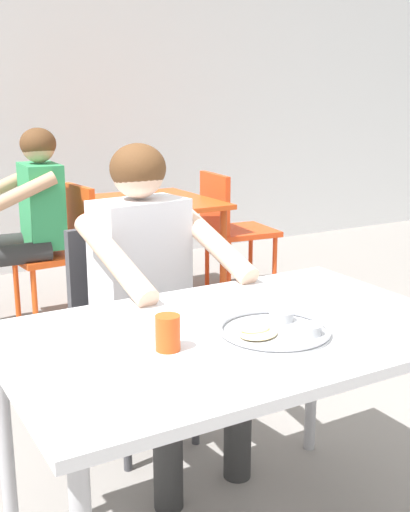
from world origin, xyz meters
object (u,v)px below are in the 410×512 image
(chair_foreground, at_px, (126,320))
(drinking_cup, at_px, (168,332))
(thali_tray, at_px, (276,329))
(diner_foreground, at_px, (153,279))
(table_background_red, at_px, (151,214))
(patron_background, at_px, (26,211))
(chair_red_right, at_px, (230,224))
(chair_red_left, at_px, (63,245))
(table_foreground, at_px, (235,352))

(chair_foreground, bearing_deg, drinking_cup, -105.85)
(thali_tray, relative_size, drinking_cup, 3.32)
(thali_tray, distance_m, diner_foreground, 0.70)
(table_background_red, bearing_deg, thali_tray, -107.15)
(thali_tray, xyz_separation_m, patron_background, (-0.07, 2.35, -0.03))
(chair_red_right, relative_size, patron_background, 0.72)
(chair_red_left, distance_m, chair_red_right, 1.19)
(chair_foreground, xyz_separation_m, diner_foreground, (0.02, -0.22, 0.22))
(table_foreground, height_order, chair_red_right, chair_red_right)
(patron_background, bearing_deg, chair_red_left, -2.09)
(table_foreground, bearing_deg, chair_red_right, 58.11)
(table_foreground, distance_m, diner_foreground, 0.62)
(drinking_cup, distance_m, chair_red_left, 2.36)
(drinking_cup, relative_size, table_background_red, 0.11)
(table_foreground, relative_size, thali_tray, 4.14)
(drinking_cup, distance_m, chair_red_right, 2.84)
(table_background_red, bearing_deg, chair_red_left, -179.70)
(drinking_cup, bearing_deg, thali_tray, -7.88)
(drinking_cup, bearing_deg, table_foreground, 10.24)
(drinking_cup, height_order, patron_background, patron_background)
(table_foreground, distance_m, chair_red_left, 2.28)
(patron_background, bearing_deg, table_background_red, -0.33)
(chair_red_right, bearing_deg, table_foreground, -121.89)
(chair_red_right, height_order, patron_background, patron_background)
(chair_red_left, bearing_deg, table_background_red, 0.30)
(table_foreground, distance_m, table_background_red, 2.40)
(table_foreground, relative_size, chair_red_right, 1.51)
(thali_tray, bearing_deg, chair_red_left, 86.64)
(drinking_cup, xyz_separation_m, chair_red_right, (1.64, 2.30, -0.28))
(table_foreground, height_order, table_background_red, table_foreground)
(table_foreground, bearing_deg, thali_tray, -46.68)
(chair_foreground, bearing_deg, table_background_red, 61.16)
(table_foreground, xyz_separation_m, chair_foreground, (0.02, 0.84, -0.17))
(chair_red_left, distance_m, patron_background, 0.31)
(chair_foreground, distance_m, chair_red_right, 1.99)
(chair_red_left, bearing_deg, diner_foreground, -96.13)
(thali_tray, bearing_deg, table_background_red, 72.85)
(table_foreground, height_order, chair_red_left, chair_red_left)
(chair_foreground, relative_size, patron_background, 0.72)
(thali_tray, height_order, table_background_red, thali_tray)
(chair_red_right, bearing_deg, table_background_red, 179.96)
(table_foreground, distance_m, thali_tray, 0.14)
(table_foreground, xyz_separation_m, chair_red_right, (1.41, 2.26, -0.16))
(chair_red_left, relative_size, chair_red_right, 0.98)
(drinking_cup, xyz_separation_m, diner_foreground, (0.27, 0.66, -0.06))
(drinking_cup, xyz_separation_m, patron_background, (0.24, 2.31, -0.06))
(chair_red_left, bearing_deg, table_foreground, -95.49)
(thali_tray, height_order, drinking_cup, drinking_cup)
(thali_tray, bearing_deg, patron_background, 91.70)
(chair_foreground, bearing_deg, patron_background, 90.41)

